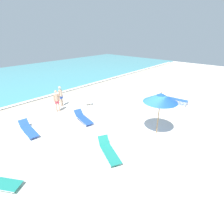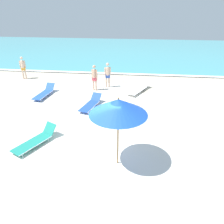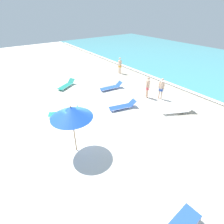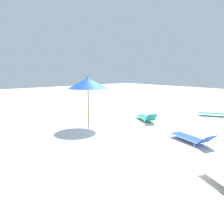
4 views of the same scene
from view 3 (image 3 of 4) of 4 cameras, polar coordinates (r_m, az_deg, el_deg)
The scene contains 10 objects.
ground_plane at distance 10.81m, azimuth -9.67°, elevation -7.09°, with size 60.00×60.00×0.16m.
beach_umbrella at distance 8.28m, azimuth -13.17°, elevation -0.16°, with size 2.01×2.01×2.71m.
sun_lounger_under_umbrella at distance 13.27m, azimuth 20.64°, elevation 0.58°, with size 1.57×2.33×0.50m.
sun_lounger_beside_umbrella at distance 12.94m, azimuth 3.53°, elevation 2.00°, with size 1.07×2.11×0.55m.
sun_lounger_near_water_left at distance 16.05m, azimuth -0.21°, elevation 8.20°, with size 0.86×2.15×0.57m.
sun_lounger_near_water_right at distance 17.01m, azimuth -14.65°, elevation 8.54°, with size 1.58×2.10×0.51m.
sun_lounger_mid_beach_solo at distance 12.51m, azimuth -15.31°, elevation -0.29°, with size 1.47×2.11×0.61m.
beachgoer_wading_adult at distance 19.81m, azimuth 2.60°, elevation 15.21°, with size 0.44×0.27×1.76m.
beachgoer_shoreline_child at distance 14.49m, azimuth 11.58°, elevation 8.25°, with size 0.42×0.28×1.76m.
beachgoer_strolling_adult at distance 14.52m, azimuth 15.82°, elevation 7.72°, with size 0.43×0.27×1.76m.
Camera 3 is at (7.79, -3.36, 6.62)m, focal length 28.00 mm.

